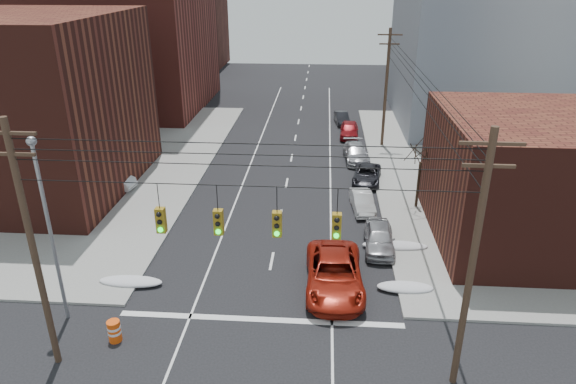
# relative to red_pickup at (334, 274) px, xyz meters

# --- Properties ---
(building_brick_far) EXTENTS (22.00, 18.00, 12.00)m
(building_brick_far) POSITION_rel_red_pickup_xyz_m (-29.61, 64.52, 5.10)
(building_brick_far) COLOR #481C15
(building_brick_far) RESTS_ON ground
(building_office) EXTENTS (22.00, 20.00, 25.00)m
(building_office) POSITION_rel_red_pickup_xyz_m (18.39, 34.52, 11.60)
(building_office) COLOR gray
(building_office) RESTS_ON ground
(building_glass) EXTENTS (20.00, 18.00, 22.00)m
(building_glass) POSITION_rel_red_pickup_xyz_m (20.39, 60.52, 10.10)
(building_glass) COLOR gray
(building_glass) RESTS_ON ground
(building_storefront) EXTENTS (16.00, 12.00, 8.00)m
(building_storefront) POSITION_rel_red_pickup_xyz_m (14.39, 6.52, 3.10)
(building_storefront) COLOR #481C15
(building_storefront) RESTS_ON ground
(utility_pole_left) EXTENTS (2.20, 0.28, 11.00)m
(utility_pole_left) POSITION_rel_red_pickup_xyz_m (-12.11, -6.48, 4.89)
(utility_pole_left) COLOR #473323
(utility_pole_left) RESTS_ON ground
(utility_pole_right) EXTENTS (2.20, 0.28, 11.00)m
(utility_pole_right) POSITION_rel_red_pickup_xyz_m (4.89, -6.48, 4.89)
(utility_pole_right) COLOR #473323
(utility_pole_right) RESTS_ON ground
(utility_pole_far) EXTENTS (2.20, 0.28, 11.00)m
(utility_pole_far) POSITION_rel_red_pickup_xyz_m (4.89, 24.52, 4.89)
(utility_pole_far) COLOR #473323
(utility_pole_far) RESTS_ON ground
(traffic_signals) EXTENTS (17.00, 0.42, 2.02)m
(traffic_signals) POSITION_rel_red_pickup_xyz_m (-3.52, -6.51, 6.27)
(traffic_signals) COLOR black
(traffic_signals) RESTS_ON ground
(street_light) EXTENTS (0.44, 0.44, 9.32)m
(street_light) POSITION_rel_red_pickup_xyz_m (-13.11, -3.48, 4.64)
(street_light) COLOR gray
(street_light) RESTS_ON ground
(bare_tree) EXTENTS (2.09, 2.20, 4.93)m
(bare_tree) POSITION_rel_red_pickup_xyz_m (5.97, 10.52, 1.42)
(bare_tree) COLOR black
(bare_tree) RESTS_ON ground
(snow_nw) EXTENTS (3.50, 1.08, 0.42)m
(snow_nw) POSITION_rel_red_pickup_xyz_m (-11.01, -0.48, -0.69)
(snow_nw) COLOR silver
(snow_nw) RESTS_ON ground
(snow_ne) EXTENTS (3.00, 1.08, 0.42)m
(snow_ne) POSITION_rel_red_pickup_xyz_m (3.79, 0.02, -0.69)
(snow_ne) COLOR silver
(snow_ne) RESTS_ON ground
(snow_east_far) EXTENTS (4.00, 1.08, 0.42)m
(snow_east_far) POSITION_rel_red_pickup_xyz_m (3.79, 4.52, -0.69)
(snow_east_far) COLOR silver
(snow_east_far) RESTS_ON ground
(red_pickup) EXTENTS (3.15, 6.55, 1.80)m
(red_pickup) POSITION_rel_red_pickup_xyz_m (0.00, 0.00, 0.00)
(red_pickup) COLOR maroon
(red_pickup) RESTS_ON ground
(parked_car_a) EXTENTS (1.93, 4.49, 1.51)m
(parked_car_a) POSITION_rel_red_pickup_xyz_m (2.79, 4.45, -0.14)
(parked_car_a) COLOR #9F9FA3
(parked_car_a) RESTS_ON ground
(parked_car_b) EXTENTS (1.75, 4.03, 1.29)m
(parked_car_b) POSITION_rel_red_pickup_xyz_m (2.11, 9.90, -0.25)
(parked_car_b) COLOR silver
(parked_car_b) RESTS_ON ground
(parked_car_c) EXTENTS (2.69, 4.79, 1.26)m
(parked_car_c) POSITION_rel_red_pickup_xyz_m (2.79, 15.20, -0.27)
(parked_car_c) COLOR black
(parked_car_c) RESTS_ON ground
(parked_car_d) EXTENTS (2.41, 5.16, 1.46)m
(parked_car_d) POSITION_rel_red_pickup_xyz_m (2.17, 20.17, -0.17)
(parked_car_d) COLOR #A3A3A8
(parked_car_d) RESTS_ON ground
(parked_car_e) EXTENTS (2.05, 4.61, 1.54)m
(parked_car_e) POSITION_rel_red_pickup_xyz_m (1.83, 27.19, -0.13)
(parked_car_e) COLOR maroon
(parked_car_e) RESTS_ON ground
(parked_car_f) EXTENTS (1.82, 3.98, 1.27)m
(parked_car_f) POSITION_rel_red_pickup_xyz_m (1.19, 32.11, -0.27)
(parked_car_f) COLOR black
(parked_car_f) RESTS_ON ground
(lot_car_a) EXTENTS (4.55, 2.06, 1.45)m
(lot_car_a) POSITION_rel_red_pickup_xyz_m (-17.34, 12.05, -0.03)
(lot_car_a) COLOR silver
(lot_car_a) RESTS_ON sidewalk_nw
(lot_car_b) EXTENTS (4.61, 2.46, 1.23)m
(lot_car_b) POSITION_rel_red_pickup_xyz_m (-18.58, 21.01, -0.13)
(lot_car_b) COLOR #AFAFB4
(lot_car_b) RESTS_ON sidewalk_nw
(lot_car_c) EXTENTS (4.77, 1.98, 1.38)m
(lot_car_c) POSITION_rel_red_pickup_xyz_m (-22.60, 11.36, -0.06)
(lot_car_c) COLOR black
(lot_car_c) RESTS_ON sidewalk_nw
(lot_car_d) EXTENTS (4.33, 1.85, 1.46)m
(lot_car_d) POSITION_rel_red_pickup_xyz_m (-21.35, 15.61, -0.02)
(lot_car_d) COLOR #B9B9BE
(lot_car_d) RESTS_ON sidewalk_nw
(construction_barrel) EXTENTS (0.70, 0.70, 1.06)m
(construction_barrel) POSITION_rel_red_pickup_xyz_m (-10.11, -4.98, -0.35)
(construction_barrel) COLOR #E94B0C
(construction_barrel) RESTS_ON ground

